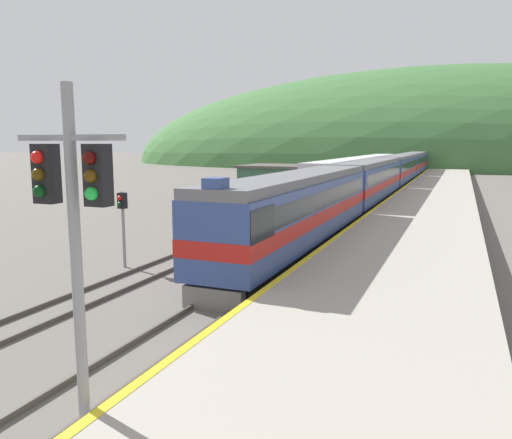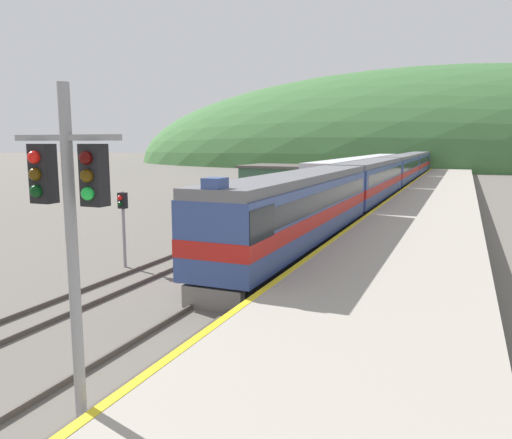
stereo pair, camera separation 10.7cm
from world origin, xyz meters
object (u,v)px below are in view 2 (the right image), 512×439
(carriage_third, at_px, (400,170))
(signal_post_siding, at_px, (123,213))
(carriage_second, at_px, (371,182))
(carriage_fourth, at_px, (416,164))
(carriage_fifth, at_px, (425,160))
(siding_train, at_px, (362,171))
(express_train_lead_car, at_px, (298,211))
(signal_mast_main, at_px, (70,221))

(carriage_third, height_order, signal_post_siding, carriage_third)
(carriage_second, height_order, carriage_third, same)
(carriage_fourth, bearing_deg, carriage_fifth, 90.00)
(carriage_fourth, distance_m, siding_train, 22.09)
(carriage_fourth, bearing_deg, siding_train, -102.51)
(carriage_fourth, relative_size, signal_post_siding, 5.94)
(express_train_lead_car, xyz_separation_m, carriage_third, (0.00, 42.45, -0.01))
(siding_train, bearing_deg, signal_post_siding, -91.96)
(carriage_fourth, bearing_deg, express_train_lead_car, -90.00)
(carriage_fifth, distance_m, signal_mast_main, 102.41)
(carriage_second, relative_size, carriage_fourth, 1.00)
(carriage_second, height_order, signal_mast_main, signal_mast_main)
(carriage_fourth, height_order, signal_post_siding, carriage_fourth)
(carriage_fifth, relative_size, signal_mast_main, 3.13)
(signal_mast_main, distance_m, signal_post_siding, 14.10)
(express_train_lead_car, xyz_separation_m, signal_post_siding, (-6.42, -5.60, 0.25))
(carriage_fourth, height_order, siding_train, carriage_fourth)
(signal_mast_main, bearing_deg, express_train_lead_car, 94.80)
(siding_train, bearing_deg, carriage_fourth, 77.49)
(express_train_lead_car, bearing_deg, signal_post_siding, -138.90)
(siding_train, bearing_deg, carriage_third, 2.27)
(express_train_lead_car, relative_size, carriage_second, 0.95)
(carriage_third, xyz_separation_m, siding_train, (-4.78, -0.19, -0.26))
(carriage_fourth, height_order, signal_mast_main, signal_mast_main)
(express_train_lead_car, relative_size, signal_mast_main, 2.97)
(carriage_third, distance_m, carriage_fifth, 42.75)
(express_train_lead_car, xyz_separation_m, signal_mast_main, (1.44, -17.17, 2.03))
(carriage_second, height_order, signal_post_siding, carriage_second)
(signal_post_siding, bearing_deg, siding_train, 88.04)
(carriage_fifth, height_order, siding_train, carriage_fifth)
(carriage_second, distance_m, signal_mast_main, 38.33)
(carriage_third, height_order, carriage_fifth, same)
(express_train_lead_car, distance_m, carriage_fourth, 63.83)
(carriage_second, xyz_separation_m, signal_post_siding, (-6.42, -26.68, 0.27))
(carriage_second, relative_size, siding_train, 0.45)
(siding_train, bearing_deg, carriage_fifth, 83.64)
(signal_mast_main, bearing_deg, carriage_fourth, 91.02)
(carriage_second, relative_size, carriage_third, 1.00)
(signal_mast_main, bearing_deg, carriage_third, 91.39)
(express_train_lead_car, relative_size, carriage_fourth, 0.95)
(carriage_fifth, bearing_deg, siding_train, -96.36)
(carriage_fourth, distance_m, carriage_fifth, 21.38)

